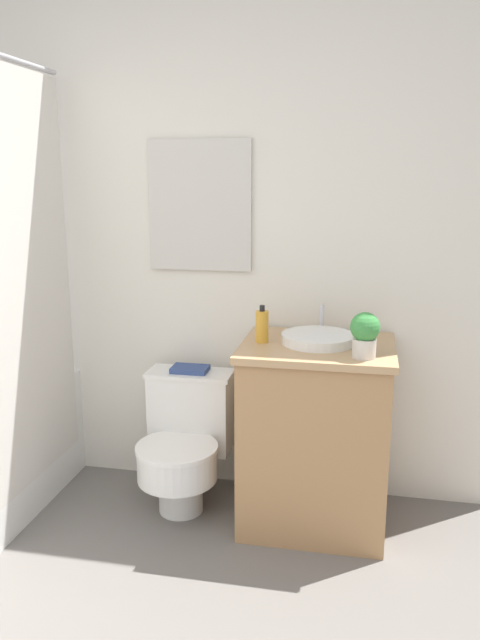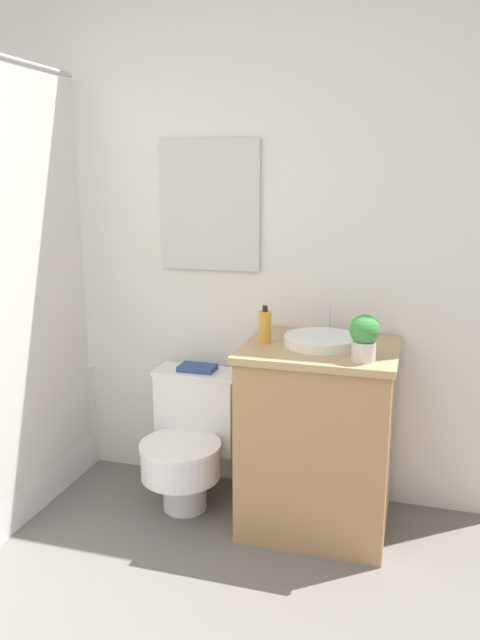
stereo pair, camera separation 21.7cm
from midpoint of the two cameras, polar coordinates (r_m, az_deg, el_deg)
The scene contains 7 objects.
wall_back at distance 3.04m, azimuth -8.57°, elevation 7.97°, with size 3.15×0.07×2.50m.
toilet at distance 2.97m, azimuth -7.23°, elevation -10.86°, with size 0.40×0.51×0.61m.
vanity at distance 2.78m, azimuth 4.64°, elevation -10.41°, with size 0.64×0.54×0.82m.
sink at distance 2.66m, azimuth 4.87°, elevation -1.71°, with size 0.32×0.35×0.13m.
soap_bottle at distance 2.65m, azimuth -0.31°, elevation -0.58°, with size 0.06×0.06×0.16m.
potted_plant at distance 2.45m, azimuth 8.87°, elevation -1.23°, with size 0.12×0.12×0.18m.
book_on_tank at distance 2.96m, azimuth -6.70°, elevation -4.51°, with size 0.17×0.11×0.02m.
Camera 1 is at (0.93, -0.65, 1.52)m, focal length 35.00 mm.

